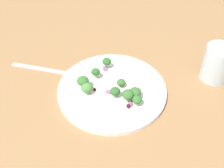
% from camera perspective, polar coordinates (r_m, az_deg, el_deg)
% --- Properties ---
extents(ground_plane, '(1.80, 1.80, 0.02)m').
position_cam_1_polar(ground_plane, '(0.71, 1.46, -1.10)').
color(ground_plane, olive).
extents(plate, '(0.26, 0.26, 0.02)m').
position_cam_1_polar(plate, '(0.68, 0.00, -1.11)').
color(plate, white).
rests_on(plate, ground_plane).
extents(dressing_pool, '(0.15, 0.15, 0.00)m').
position_cam_1_polar(dressing_pool, '(0.68, 0.00, -0.85)').
color(dressing_pool, white).
rests_on(dressing_pool, plate).
extents(broccoli_floret_0, '(0.03, 0.03, 0.03)m').
position_cam_1_polar(broccoli_floret_0, '(0.66, -5.90, 0.55)').
color(broccoli_floret_0, '#8EB77A').
rests_on(broccoli_floret_0, plate).
extents(broccoli_floret_1, '(0.03, 0.03, 0.03)m').
position_cam_1_polar(broccoli_floret_1, '(0.63, 3.09, -2.19)').
color(broccoli_floret_1, '#9EC684').
rests_on(broccoli_floret_1, plate).
extents(broccoli_floret_2, '(0.03, 0.03, 0.03)m').
position_cam_1_polar(broccoli_floret_2, '(0.64, 4.67, -1.74)').
color(broccoli_floret_2, '#9EC684').
rests_on(broccoli_floret_2, plate).
extents(broccoli_floret_3, '(0.02, 0.02, 0.02)m').
position_cam_1_polar(broccoli_floret_3, '(0.69, -3.34, 2.43)').
color(broccoli_floret_3, '#ADD18E').
rests_on(broccoli_floret_3, plate).
extents(broccoli_floret_4, '(0.02, 0.02, 0.02)m').
position_cam_1_polar(broccoli_floret_4, '(0.65, 0.63, -1.54)').
color(broccoli_floret_4, '#9EC684').
rests_on(broccoli_floret_4, plate).
extents(broccoli_floret_5, '(0.02, 0.02, 0.02)m').
position_cam_1_polar(broccoli_floret_5, '(0.67, 2.13, 0.33)').
color(broccoli_floret_5, '#8EB77A').
rests_on(broccoli_floret_5, plate).
extents(broccoli_floret_6, '(0.02, 0.02, 0.02)m').
position_cam_1_polar(broccoli_floret_6, '(0.72, -1.07, 4.52)').
color(broccoli_floret_6, '#ADD18E').
rests_on(broccoli_floret_6, plate).
extents(broccoli_floret_7, '(0.03, 0.03, 0.03)m').
position_cam_1_polar(broccoli_floret_7, '(0.65, -5.15, -0.76)').
color(broccoli_floret_7, '#9EC684').
rests_on(broccoli_floret_7, plate).
extents(broccoli_floret_8, '(0.02, 0.02, 0.02)m').
position_cam_1_polar(broccoli_floret_8, '(0.63, 5.09, -3.18)').
color(broccoli_floret_8, '#8EB77A').
rests_on(broccoli_floret_8, plate).
extents(cranberry_0, '(0.01, 0.01, 0.01)m').
position_cam_1_polar(cranberry_0, '(0.63, 3.32, -4.46)').
color(cranberry_0, '#4C0A14').
rests_on(cranberry_0, plate).
extents(cranberry_1, '(0.01, 0.01, 0.01)m').
position_cam_1_polar(cranberry_1, '(0.65, 3.40, -2.20)').
color(cranberry_1, '#4C0A14').
rests_on(cranberry_1, plate).
extents(cranberry_2, '(0.01, 0.01, 0.01)m').
position_cam_1_polar(cranberry_2, '(0.67, -3.54, -1.13)').
color(cranberry_2, '#4C0A14').
rests_on(cranberry_2, plate).
extents(onion_bit_0, '(0.01, 0.01, 0.00)m').
position_cam_1_polar(onion_bit_0, '(0.72, -1.40, 3.20)').
color(onion_bit_0, '#A35B93').
rests_on(onion_bit_0, plate).
extents(onion_bit_1, '(0.01, 0.01, 0.00)m').
position_cam_1_polar(onion_bit_1, '(0.64, 4.06, -3.92)').
color(onion_bit_1, '#A35B93').
rests_on(onion_bit_1, plate).
extents(onion_bit_2, '(0.02, 0.02, 0.01)m').
position_cam_1_polar(onion_bit_2, '(0.67, 5.17, -1.35)').
color(onion_bit_2, '#A35B93').
rests_on(onion_bit_2, plate).
extents(onion_bit_3, '(0.02, 0.02, 0.00)m').
position_cam_1_polar(onion_bit_3, '(0.66, -0.72, -1.58)').
color(onion_bit_3, '#A35B93').
rests_on(onion_bit_3, plate).
extents(fork, '(0.17, 0.11, 0.01)m').
position_cam_1_polar(fork, '(0.76, -12.58, 2.77)').
color(fork, silver).
rests_on(fork, ground_plane).
extents(water_glass, '(0.07, 0.07, 0.09)m').
position_cam_1_polar(water_glass, '(0.74, 20.45, 3.92)').
color(water_glass, silver).
rests_on(water_glass, ground_plane).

